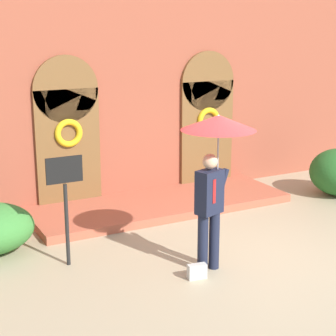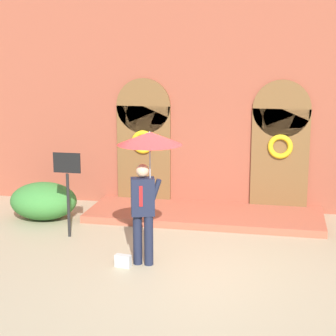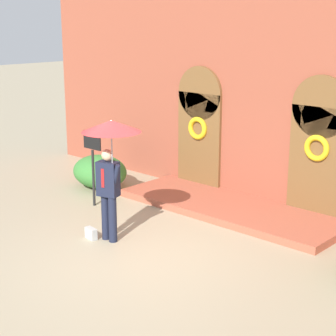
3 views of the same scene
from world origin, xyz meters
The scene contains 5 objects.
ground_plane centered at (0.00, 0.00, 0.00)m, with size 80.00×80.00×0.00m, color tan.
building_facade centered at (0.00, 4.15, 2.68)m, with size 14.00×2.30×5.60m.
person_with_umbrella centered at (-0.58, 0.13, 1.91)m, with size 1.10×1.10×2.36m.
handbag centered at (-0.99, -0.07, 0.11)m, with size 0.28×0.12×0.22m, color #B7B7B2.
sign_post centered at (-2.50, 1.28, 1.16)m, with size 0.56×0.06×1.72m.
Camera 1 is at (-4.88, -6.56, 3.65)m, focal length 60.00 mm.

